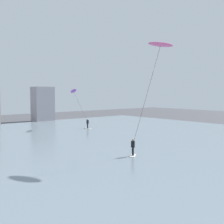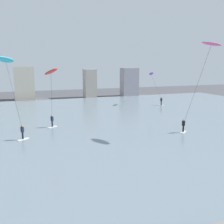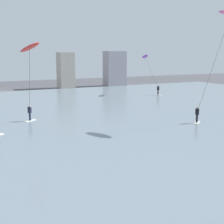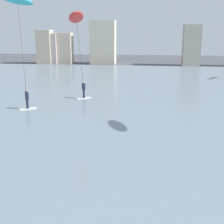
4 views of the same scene
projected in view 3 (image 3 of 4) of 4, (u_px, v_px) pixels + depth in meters
water_bay at (68, 115)px, 35.04m from camera, size 84.00×52.00×0.10m
far_shore_buildings at (12, 72)px, 58.19m from camera, size 40.47×4.97×7.84m
kitesurfer_purple at (147, 61)px, 52.07m from camera, size 2.26×4.71×6.81m
kitesurfer_red at (29, 52)px, 29.00m from camera, size 1.89×4.52×8.07m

